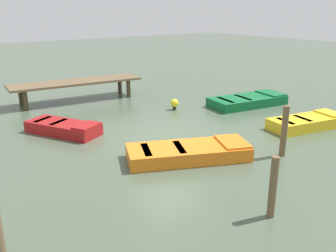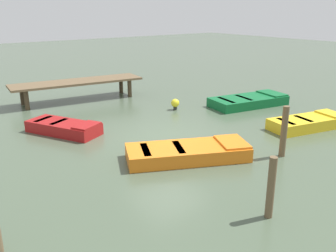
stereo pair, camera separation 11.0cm
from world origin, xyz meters
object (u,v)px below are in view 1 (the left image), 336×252
(rowboat_red, at_px, (64,128))
(rowboat_orange, at_px, (189,152))
(marker_buoy, at_px, (174,103))
(rowboat_green, at_px, (248,101))
(mooring_piling_center, at_px, (273,187))
(mooring_piling_far_right, at_px, (284,131))
(dock_segment, at_px, (76,83))
(rowboat_yellow, at_px, (307,122))

(rowboat_red, bearing_deg, rowboat_orange, -2.36)
(rowboat_orange, bearing_deg, marker_buoy, 81.25)
(rowboat_green, bearing_deg, mooring_piling_center, -126.36)
(rowboat_red, xyz_separation_m, mooring_piling_far_right, (4.38, -5.92, 0.55))
(rowboat_red, distance_m, marker_buoy, 5.04)
(rowboat_green, xyz_separation_m, mooring_piling_far_right, (-3.78, -4.58, 0.55))
(rowboat_green, bearing_deg, rowboat_red, -179.28)
(rowboat_green, distance_m, marker_buoy, 3.43)
(rowboat_green, bearing_deg, mooring_piling_far_right, -119.49)
(rowboat_green, xyz_separation_m, rowboat_red, (-8.16, 1.34, 0.00))
(rowboat_orange, relative_size, mooring_piling_center, 2.73)
(dock_segment, distance_m, marker_buoy, 4.91)
(rowboat_orange, xyz_separation_m, mooring_piling_center, (-0.65, -3.40, 0.47))
(mooring_piling_center, bearing_deg, rowboat_orange, 79.20)
(dock_segment, xyz_separation_m, rowboat_orange, (-0.37, -8.59, -0.62))
(rowboat_orange, relative_size, marker_buoy, 7.79)
(mooring_piling_center, xyz_separation_m, marker_buoy, (3.68, 7.91, -0.40))
(rowboat_orange, xyz_separation_m, marker_buoy, (3.03, 4.50, 0.07))
(rowboat_red, relative_size, rowboat_yellow, 0.92)
(rowboat_green, height_order, rowboat_red, same)
(mooring_piling_center, bearing_deg, rowboat_yellow, 26.33)
(dock_segment, bearing_deg, rowboat_green, -37.18)
(rowboat_yellow, xyz_separation_m, rowboat_orange, (-5.35, 0.43, -0.00))
(rowboat_green, relative_size, rowboat_yellow, 1.20)
(rowboat_green, height_order, rowboat_yellow, same)
(dock_segment, distance_m, rowboat_green, 8.01)
(rowboat_red, distance_m, rowboat_orange, 4.85)
(rowboat_red, relative_size, rowboat_orange, 0.76)
(rowboat_green, bearing_deg, rowboat_orange, -143.41)
(rowboat_orange, height_order, mooring_piling_far_right, mooring_piling_far_right)
(mooring_piling_center, bearing_deg, mooring_piling_far_right, 32.14)
(rowboat_orange, height_order, mooring_piling_center, mooring_piling_center)
(dock_segment, height_order, mooring_piling_center, mooring_piling_center)
(rowboat_red, distance_m, mooring_piling_center, 7.94)
(mooring_piling_center, height_order, marker_buoy, mooring_piling_center)
(rowboat_green, bearing_deg, marker_buoy, 165.40)
(rowboat_yellow, xyz_separation_m, mooring_piling_far_right, (-2.98, -1.07, 0.55))
(dock_segment, xyz_separation_m, mooring_piling_far_right, (2.00, -10.09, -0.07))
(dock_segment, distance_m, mooring_piling_far_right, 10.29)
(mooring_piling_far_right, bearing_deg, rowboat_green, 50.49)
(rowboat_orange, bearing_deg, mooring_piling_center, -75.60)
(rowboat_green, xyz_separation_m, rowboat_yellow, (-0.79, -3.51, 0.00))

